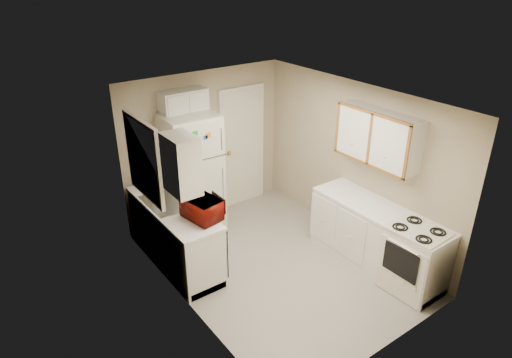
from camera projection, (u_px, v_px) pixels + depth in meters
floor at (277, 264)px, 6.45m from camera, size 3.80×3.80×0.00m
ceiling at (281, 99)px, 5.40m from camera, size 3.80×3.80×0.00m
wall_left at (182, 222)px, 5.19m from camera, size 3.80×3.80×0.00m
wall_right at (353, 164)px, 6.67m from camera, size 3.80×3.80×0.00m
wall_back at (205, 145)px, 7.31m from camera, size 2.80×2.80×0.00m
wall_front at (397, 259)px, 4.54m from camera, size 2.80×2.80×0.00m
left_counter at (175, 234)px, 6.33m from camera, size 0.60×1.80×0.90m
dishwasher at (215, 245)px, 6.03m from camera, size 0.03×0.58×0.72m
sink at (168, 204)px, 6.26m from camera, size 0.54×0.74×0.16m
microwave at (202, 208)px, 5.78m from camera, size 0.55×0.37×0.34m
soap_bottle at (150, 185)px, 6.48m from camera, size 0.11×0.11×0.18m
window_blinds at (144, 159)px, 5.80m from camera, size 0.10×0.98×1.08m
upper_cabinet_left at (181, 164)px, 5.16m from camera, size 0.30×0.45×0.70m
refrigerator at (191, 173)px, 6.97m from camera, size 0.82×0.80×1.89m
cabinet_over_fridge at (183, 103)px, 6.64m from camera, size 0.70×0.30×0.40m
interior_door at (242, 147)px, 7.73m from camera, size 0.86×0.06×2.08m
right_counter at (376, 238)px, 6.25m from camera, size 0.60×2.00×0.90m
stove at (413, 264)px, 5.79m from camera, size 0.56×0.68×0.81m
upper_cabinet_right at (378, 137)px, 5.96m from camera, size 0.30×1.20×0.70m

